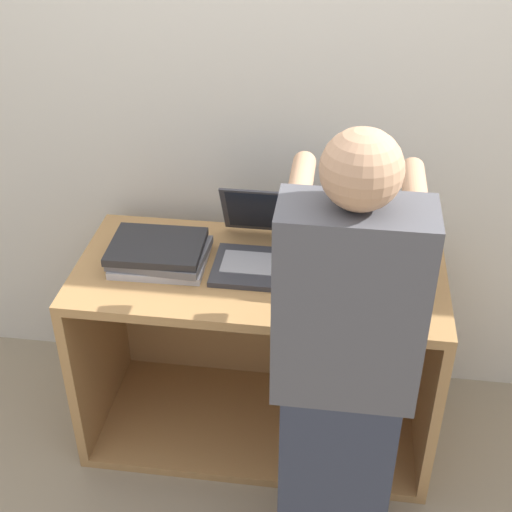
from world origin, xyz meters
name	(u,v)px	position (x,y,z in m)	size (l,w,h in m)	color
ground_plane	(248,485)	(0.00, 0.00, 0.00)	(12.00, 12.00, 0.00)	gray
wall_back	(274,112)	(0.00, 0.72, 1.20)	(8.00, 0.05, 2.40)	beige
cart	(262,341)	(0.00, 0.38, 0.39)	(1.31, 0.62, 0.77)	#A87A47
laptop_open	(262,248)	(0.00, 0.37, 0.82)	(0.33, 0.38, 0.25)	#333338
laptop_stack_left	(159,253)	(-0.36, 0.31, 0.82)	(0.35, 0.27, 0.08)	#B7B7BC
laptop_stack_right	(364,255)	(0.36, 0.31, 0.87)	(0.35, 0.28, 0.19)	slate
person	(343,379)	(0.31, -0.21, 0.77)	(0.40, 0.52, 1.55)	#2D3342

